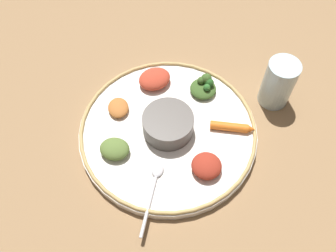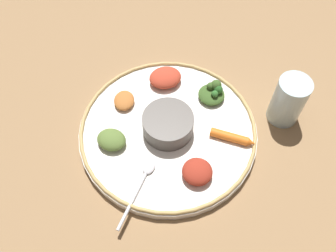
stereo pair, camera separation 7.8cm
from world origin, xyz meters
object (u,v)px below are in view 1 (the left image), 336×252
object	(u,v)px
greens_pile	(204,86)
carrot_near_spoon	(232,127)
center_bowl	(168,124)
drinking_glass	(277,85)
spoon	(154,186)

from	to	relation	value
greens_pile	carrot_near_spoon	world-z (taller)	greens_pile
greens_pile	carrot_near_spoon	size ratio (longest dim) A/B	0.83
center_bowl	drinking_glass	distance (m)	0.26
center_bowl	spoon	world-z (taller)	center_bowl
drinking_glass	carrot_near_spoon	bearing A→B (deg)	38.19
spoon	greens_pile	world-z (taller)	greens_pile
spoon	carrot_near_spoon	world-z (taller)	carrot_near_spoon
carrot_near_spoon	drinking_glass	size ratio (longest dim) A/B	0.83
spoon	center_bowl	bearing A→B (deg)	-105.87
center_bowl	carrot_near_spoon	size ratio (longest dim) A/B	1.11
carrot_near_spoon	center_bowl	bearing A→B (deg)	-3.39
greens_pile	drinking_glass	world-z (taller)	drinking_glass
carrot_near_spoon	drinking_glass	distance (m)	0.15
center_bowl	greens_pile	xyz separation A→B (m)	(-0.09, -0.10, -0.01)
spoon	drinking_glass	size ratio (longest dim) A/B	1.32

